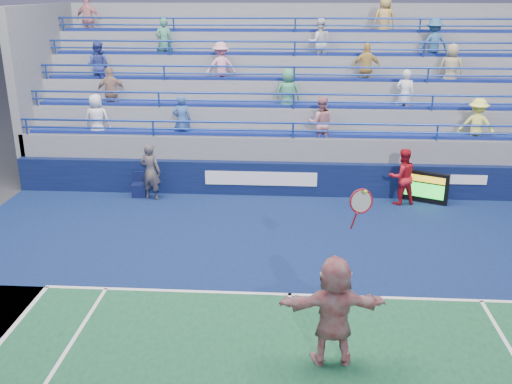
# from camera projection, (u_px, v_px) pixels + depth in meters

# --- Properties ---
(ground) EXTENTS (120.00, 120.00, 0.00)m
(ground) POSITION_uv_depth(u_px,v_px,m) (290.00, 295.00, 12.47)
(ground) COLOR #333538
(sponsor_wall) EXTENTS (18.00, 0.32, 1.10)m
(sponsor_wall) POSITION_uv_depth(u_px,v_px,m) (292.00, 179.00, 18.40)
(sponsor_wall) COLOR #091234
(sponsor_wall) RESTS_ON ground
(bleacher_stand) EXTENTS (18.00, 5.62, 6.13)m
(bleacher_stand) POSITION_uv_depth(u_px,v_px,m) (293.00, 123.00, 21.61)
(bleacher_stand) COLOR slate
(bleacher_stand) RESTS_ON ground
(serve_speed_board) EXTENTS (1.37, 0.74, 1.00)m
(serve_speed_board) POSITION_uv_depth(u_px,v_px,m) (425.00, 187.00, 17.79)
(serve_speed_board) COLOR black
(serve_speed_board) RESTS_ON ground
(judge_chair) EXTENTS (0.48, 0.48, 0.79)m
(judge_chair) POSITION_uv_depth(u_px,v_px,m) (139.00, 189.00, 18.40)
(judge_chair) COLOR #0B1238
(judge_chair) RESTS_ON ground
(tennis_player) EXTENTS (1.95, 0.78, 3.29)m
(tennis_player) POSITION_uv_depth(u_px,v_px,m) (334.00, 311.00, 9.92)
(tennis_player) COLOR silver
(tennis_player) RESTS_ON ground
(line_judge) EXTENTS (0.75, 0.57, 1.83)m
(line_judge) POSITION_uv_depth(u_px,v_px,m) (151.00, 172.00, 17.95)
(line_judge) COLOR #141C38
(line_judge) RESTS_ON ground
(ball_girl) EXTENTS (1.00, 0.86, 1.78)m
(ball_girl) POSITION_uv_depth(u_px,v_px,m) (402.00, 177.00, 17.54)
(ball_girl) COLOR red
(ball_girl) RESTS_ON ground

